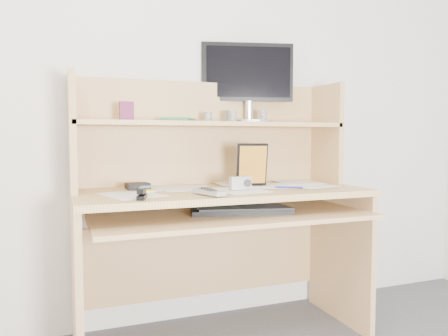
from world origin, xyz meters
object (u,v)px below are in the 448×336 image
object	(u,v)px
desk	(217,198)
game_case	(252,165)
monitor	(248,81)
keyboard	(241,210)
tv_remote	(209,192)

from	to	relation	value
desk	game_case	xyz separation A→B (m)	(0.17, -0.05, 0.17)
game_case	monitor	size ratio (longest dim) A/B	0.43
desk	keyboard	distance (m)	0.21
keyboard	tv_remote	bearing A→B (deg)	-145.51
tv_remote	game_case	world-z (taller)	game_case
game_case	desk	bearing A→B (deg)	177.52
keyboard	game_case	xyz separation A→B (m)	(0.13, 0.16, 0.20)
monitor	game_case	bearing A→B (deg)	-94.26
tv_remote	monitor	xyz separation A→B (m)	(0.38, 0.45, 0.55)
keyboard	monitor	bearing A→B (deg)	76.41
tv_remote	desk	bearing A→B (deg)	46.22
tv_remote	monitor	distance (m)	0.80
tv_remote	monitor	bearing A→B (deg)	32.49
desk	monitor	xyz separation A→B (m)	(0.24, 0.17, 0.62)
desk	tv_remote	bearing A→B (deg)	-116.83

